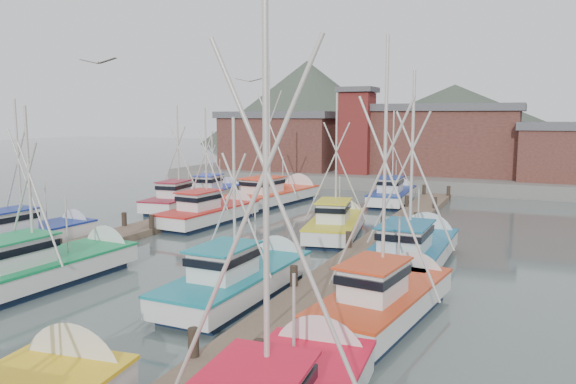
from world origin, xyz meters
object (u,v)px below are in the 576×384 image
at_px(lookout_tower, 357,130).
at_px(boat_12, 275,195).
at_px(boat_8, 213,212).
at_px(boat_4, 50,267).

height_order(lookout_tower, boat_12, boat_12).
xyz_separation_m(lookout_tower, boat_8, (-2.70, -23.24, -4.87)).
distance_m(boat_4, boat_8, 14.28).
bearing_deg(boat_12, boat_8, -84.10).
xyz_separation_m(lookout_tower, boat_4, (-1.99, -37.50, -4.87)).
height_order(boat_8, boat_12, boat_12).
height_order(boat_4, boat_8, boat_8).
relative_size(boat_8, boat_12, 0.73).
distance_m(boat_8, boat_12, 9.03).
bearing_deg(boat_8, boat_4, -82.13).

